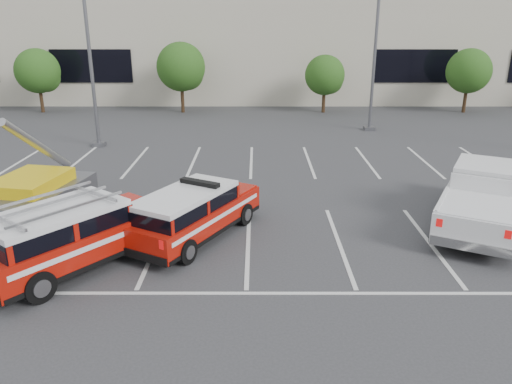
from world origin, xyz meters
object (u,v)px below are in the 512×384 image
at_px(white_pickup, 482,202).
at_px(convention_building, 256,38).
at_px(tree_mid_right, 326,76).
at_px(light_pole_mid, 376,40).
at_px(tree_left, 39,72).
at_px(utility_rig, 28,203).
at_px(light_pole_left, 89,43).
at_px(ladder_suv, 72,240).
at_px(tree_mid_left, 182,69).
at_px(fire_chief_suv, 193,216).
at_px(tree_right, 470,73).

bearing_deg(white_pickup, convention_building, 131.45).
relative_size(tree_mid_right, light_pole_mid, 0.39).
bearing_deg(tree_left, utility_rig, -69.13).
height_order(light_pole_left, ladder_suv, light_pole_left).
distance_m(convention_building, light_pole_left, 21.49).
relative_size(convention_building, tree_mid_right, 15.04).
distance_m(light_pole_mid, white_pickup, 15.13).
relative_size(convention_building, utility_rig, 13.57).
bearing_deg(light_pole_left, utility_rig, -85.02).
bearing_deg(white_pickup, ladder_suv, -138.14).
bearing_deg(light_pole_mid, tree_mid_left, 153.08).
bearing_deg(fire_chief_suv, ladder_suv, -118.67).
relative_size(tree_left, tree_mid_right, 1.11).
xyz_separation_m(tree_mid_left, white_pickup, (12.40, -20.51, -2.29)).
distance_m(tree_right, white_pickup, 21.96).
bearing_deg(convention_building, light_pole_mid, -66.74).
height_order(convention_building, ladder_suv, convention_building).
xyz_separation_m(tree_mid_right, ladder_suv, (-9.71, -23.51, -1.71)).
height_order(tree_left, ladder_suv, tree_left).
distance_m(light_pole_left, white_pickup, 19.21).
xyz_separation_m(light_pole_mid, utility_rig, (-14.09, -14.47, -4.47)).
xyz_separation_m(convention_building, tree_left, (-15.09, -9.82, -1.95)).
bearing_deg(white_pickup, light_pole_left, 173.87).
height_order(tree_left, light_pole_mid, light_pole_mid).
height_order(tree_left, tree_right, same).
relative_size(light_pole_mid, white_pickup, 1.59).
bearing_deg(tree_left, tree_mid_right, -0.00).
xyz_separation_m(tree_left, utility_rig, (7.82, -20.51, -2.05)).
relative_size(tree_mid_left, light_pole_left, 0.47).
bearing_deg(tree_left, tree_right, 0.00).
bearing_deg(light_pole_mid, tree_mid_right, 107.52).
relative_size(light_pole_left, white_pickup, 1.59).
height_order(tree_left, fire_chief_suv, tree_left).
bearing_deg(tree_mid_right, tree_right, 0.00).
bearing_deg(utility_rig, ladder_suv, -39.99).
distance_m(tree_mid_left, fire_chief_suv, 22.00).
relative_size(fire_chief_suv, white_pickup, 0.79).
height_order(light_pole_left, fire_chief_suv, light_pole_left).
bearing_deg(light_pole_mid, convention_building, 113.26).
distance_m(tree_mid_right, tree_right, 10.00).
xyz_separation_m(tree_mid_right, light_pole_left, (-13.09, -10.05, 2.68)).
bearing_deg(tree_left, tree_mid_left, 0.00).
relative_size(convention_building, ladder_suv, 11.57).
bearing_deg(tree_right, utility_rig, -137.24).
bearing_deg(ladder_suv, tree_mid_right, 105.84).
xyz_separation_m(tree_left, light_pole_left, (6.91, -10.05, 2.41)).
bearing_deg(utility_rig, tree_right, 53.31).
height_order(tree_left, tree_mid_right, tree_left).
bearing_deg(tree_right, fire_chief_suv, -127.75).
relative_size(tree_left, tree_mid_left, 0.91).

